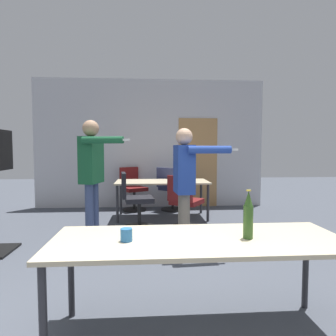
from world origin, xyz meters
TOP-DOWN VIEW (x-y plane):
  - back_wall at (0.03, 5.44)m, footprint 5.23×0.12m
  - conference_table_near at (0.29, 0.57)m, footprint 2.08×0.77m
  - conference_table_far at (0.21, 4.28)m, footprint 1.79×0.84m
  - person_far_watching at (0.41, 2.31)m, footprint 0.76×0.58m
  - person_near_casual at (-0.87, 2.88)m, footprint 0.74×0.73m
  - office_chair_near_pushed at (0.55, 3.43)m, footprint 0.66×0.68m
  - office_chair_mid_tucked at (-0.29, 3.55)m, footprint 0.57×0.52m
  - office_chair_far_right at (-0.40, 5.09)m, footprint 0.64×0.67m
  - office_chair_far_left at (0.43, 4.94)m, footprint 0.68×0.69m
  - beer_bottle at (0.64, 0.54)m, footprint 0.07×0.07m
  - drink_cup at (-0.22, 0.53)m, footprint 0.08×0.08m

SIDE VIEW (x-z plane):
  - office_chair_near_pushed at x=0.55m, z-range -0.03..0.88m
  - office_chair_far_right at x=-0.40m, z-range -0.03..0.90m
  - office_chair_far_left at x=0.43m, z-range -0.03..0.92m
  - office_chair_mid_tucked at x=-0.29m, z-range -0.02..0.93m
  - conference_table_far at x=0.21m, z-range 0.30..1.02m
  - conference_table_near at x=0.29m, z-range 0.30..1.02m
  - drink_cup at x=-0.22m, z-range 0.72..0.81m
  - beer_bottle at x=0.64m, z-range 0.71..1.06m
  - person_far_watching at x=0.41m, z-range 0.17..1.79m
  - person_near_casual at x=-0.87m, z-range 0.20..1.96m
  - back_wall at x=0.03m, z-range -0.01..2.91m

